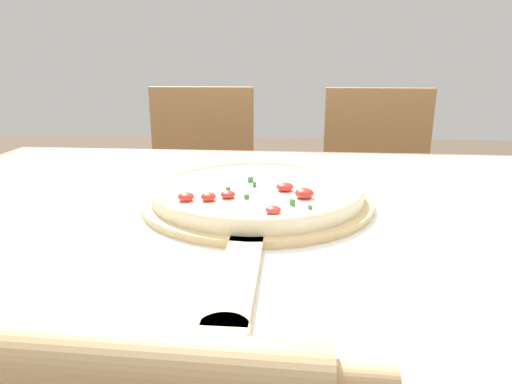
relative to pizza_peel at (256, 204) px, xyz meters
The scene contains 7 objects.
dining_table 0.11m from the pizza_peel, 24.90° to the right, with size 1.48×1.02×0.76m.
towel_cloth 0.04m from the pizza_peel, 24.90° to the right, with size 1.40×0.94×0.00m.
pizza_peel is the anchor object (origin of this frame).
pizza 0.03m from the pizza_peel, 89.90° to the left, with size 0.36×0.36×0.03m.
rolling_pin 0.45m from the pizza_peel, 100.30° to the right, with size 0.44×0.06×0.05m.
chair_left 0.93m from the pizza_peel, 107.89° to the left, with size 0.41×0.41×0.90m.
chair_right 0.96m from the pizza_peel, 67.13° to the left, with size 0.40×0.40×0.90m.
Camera 1 is at (0.03, -0.71, 1.01)m, focal length 32.00 mm.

